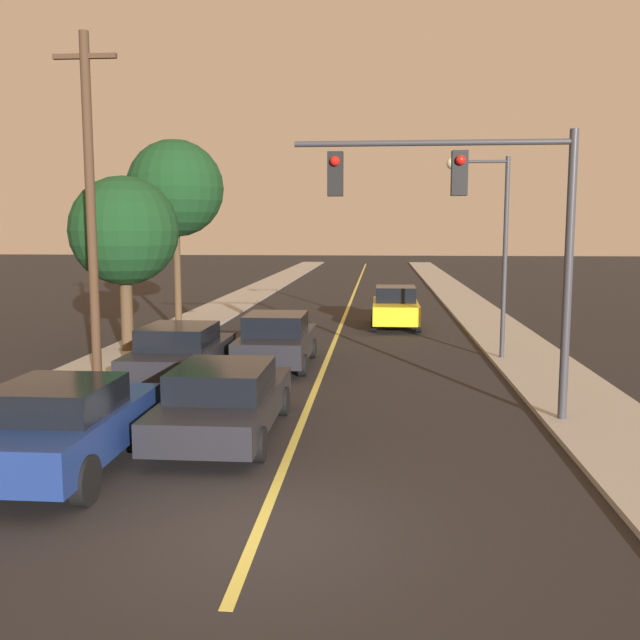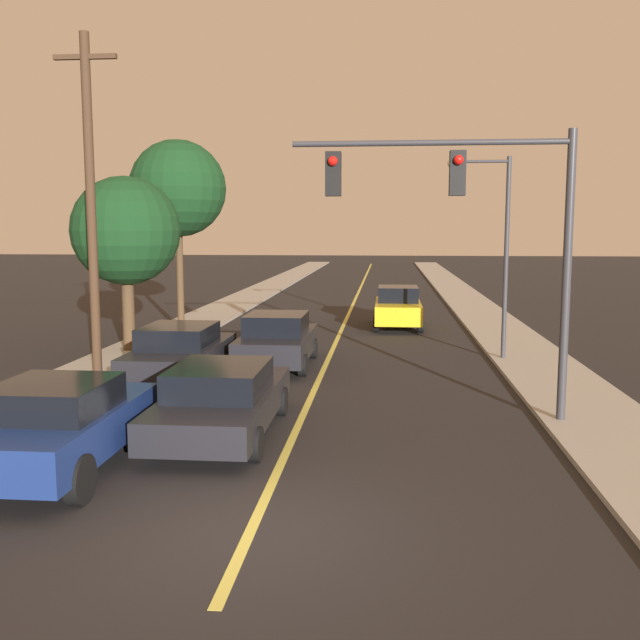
{
  "view_description": "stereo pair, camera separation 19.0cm",
  "coord_description": "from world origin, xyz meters",
  "px_view_note": "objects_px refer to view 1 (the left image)",
  "views": [
    {
      "loc": [
        1.6,
        -9.03,
        4.07
      ],
      "look_at": [
        0.0,
        10.11,
        1.6
      ],
      "focal_mm": 40.0,
      "sensor_mm": 36.0,
      "label": 1
    },
    {
      "loc": [
        1.79,
        -9.02,
        4.07
      ],
      "look_at": [
        0.0,
        10.11,
        1.6
      ],
      "focal_mm": 40.0,
      "sensor_mm": 36.0,
      "label": 2
    }
  ],
  "objects_px": {
    "traffic_signal_mast": "(476,212)",
    "tree_left_far": "(175,189)",
    "car_far_oncoming": "(395,307)",
    "car_near_lane_second": "(277,340)",
    "car_outer_lane_front": "(62,425)",
    "utility_pole_left": "(91,205)",
    "car_near_lane_front": "(224,399)",
    "tree_left_near": "(124,231)",
    "car_outer_lane_second": "(181,353)",
    "streetlamp_right": "(490,227)"
  },
  "relations": [
    {
      "from": "traffic_signal_mast",
      "to": "tree_left_far",
      "type": "distance_m",
      "value": 16.18
    },
    {
      "from": "car_far_oncoming",
      "to": "car_near_lane_second",
      "type": "bearing_deg",
      "value": 67.19
    },
    {
      "from": "car_outer_lane_front",
      "to": "utility_pole_left",
      "type": "bearing_deg",
      "value": 107.39
    },
    {
      "from": "car_near_lane_front",
      "to": "car_near_lane_second",
      "type": "distance_m",
      "value": 7.16
    },
    {
      "from": "car_far_oncoming",
      "to": "tree_left_far",
      "type": "bearing_deg",
      "value": 11.68
    },
    {
      "from": "tree_left_near",
      "to": "tree_left_far",
      "type": "bearing_deg",
      "value": 87.8
    },
    {
      "from": "car_near_lane_front",
      "to": "tree_left_far",
      "type": "height_order",
      "value": "tree_left_far"
    },
    {
      "from": "car_outer_lane_second",
      "to": "traffic_signal_mast",
      "type": "relative_size",
      "value": 0.81
    },
    {
      "from": "traffic_signal_mast",
      "to": "utility_pole_left",
      "type": "distance_m",
      "value": 9.58
    },
    {
      "from": "traffic_signal_mast",
      "to": "car_outer_lane_front",
      "type": "bearing_deg",
      "value": -152.16
    },
    {
      "from": "utility_pole_left",
      "to": "tree_left_near",
      "type": "relative_size",
      "value": 1.55
    },
    {
      "from": "car_outer_lane_front",
      "to": "car_far_oncoming",
      "type": "distance_m",
      "value": 19.22
    },
    {
      "from": "car_near_lane_front",
      "to": "traffic_signal_mast",
      "type": "distance_m",
      "value": 6.34
    },
    {
      "from": "traffic_signal_mast",
      "to": "tree_left_far",
      "type": "relative_size",
      "value": 0.8
    },
    {
      "from": "car_near_lane_second",
      "to": "traffic_signal_mast",
      "type": "xyz_separation_m",
      "value": [
        4.97,
        -5.73,
        3.61
      ]
    },
    {
      "from": "car_outer_lane_second",
      "to": "tree_left_near",
      "type": "height_order",
      "value": "tree_left_near"
    },
    {
      "from": "streetlamp_right",
      "to": "tree_left_near",
      "type": "height_order",
      "value": "streetlamp_right"
    },
    {
      "from": "car_near_lane_second",
      "to": "car_outer_lane_second",
      "type": "distance_m",
      "value": 3.29
    },
    {
      "from": "traffic_signal_mast",
      "to": "streetlamp_right",
      "type": "bearing_deg",
      "value": 79.36
    },
    {
      "from": "car_far_oncoming",
      "to": "car_near_lane_front",
      "type": "bearing_deg",
      "value": 76.97
    },
    {
      "from": "car_near_lane_front",
      "to": "car_outer_lane_front",
      "type": "relative_size",
      "value": 1.16
    },
    {
      "from": "car_near_lane_front",
      "to": "traffic_signal_mast",
      "type": "bearing_deg",
      "value": 16.06
    },
    {
      "from": "car_near_lane_front",
      "to": "tree_left_near",
      "type": "height_order",
      "value": "tree_left_near"
    },
    {
      "from": "tree_left_near",
      "to": "streetlamp_right",
      "type": "bearing_deg",
      "value": -1.46
    },
    {
      "from": "car_near_lane_front",
      "to": "streetlamp_right",
      "type": "height_order",
      "value": "streetlamp_right"
    },
    {
      "from": "utility_pole_left",
      "to": "tree_left_far",
      "type": "bearing_deg",
      "value": 94.17
    },
    {
      "from": "car_near_lane_front",
      "to": "car_outer_lane_second",
      "type": "xyz_separation_m",
      "value": [
        -2.22,
        4.74,
        0.06
      ]
    },
    {
      "from": "car_far_oncoming",
      "to": "utility_pole_left",
      "type": "xyz_separation_m",
      "value": [
        -7.92,
        -11.86,
        3.8
      ]
    },
    {
      "from": "car_near_lane_second",
      "to": "streetlamp_right",
      "type": "bearing_deg",
      "value": 12.92
    },
    {
      "from": "car_outer_lane_second",
      "to": "utility_pole_left",
      "type": "relative_size",
      "value": 0.55
    },
    {
      "from": "car_outer_lane_second",
      "to": "traffic_signal_mast",
      "type": "xyz_separation_m",
      "value": [
        7.19,
        -3.31,
        3.61
      ]
    },
    {
      "from": "car_outer_lane_front",
      "to": "utility_pole_left",
      "type": "xyz_separation_m",
      "value": [
        -2.01,
        6.43,
        3.82
      ]
    },
    {
      "from": "traffic_signal_mast",
      "to": "car_near_lane_front",
      "type": "bearing_deg",
      "value": -163.94
    },
    {
      "from": "car_outer_lane_front",
      "to": "tree_left_far",
      "type": "distance_m",
      "value": 17.4
    },
    {
      "from": "car_far_oncoming",
      "to": "utility_pole_left",
      "type": "bearing_deg",
      "value": 56.28
    },
    {
      "from": "car_near_lane_front",
      "to": "car_far_oncoming",
      "type": "distance_m",
      "value": 16.35
    },
    {
      "from": "tree_left_near",
      "to": "car_near_lane_second",
      "type": "bearing_deg",
      "value": -18.63
    },
    {
      "from": "utility_pole_left",
      "to": "tree_left_near",
      "type": "height_order",
      "value": "utility_pole_left"
    },
    {
      "from": "car_near_lane_second",
      "to": "streetlamp_right",
      "type": "distance_m",
      "value": 7.29
    },
    {
      "from": "car_outer_lane_second",
      "to": "car_far_oncoming",
      "type": "height_order",
      "value": "car_far_oncoming"
    },
    {
      "from": "tree_left_near",
      "to": "car_outer_lane_second",
      "type": "bearing_deg",
      "value": -54.72
    },
    {
      "from": "car_outer_lane_front",
      "to": "tree_left_near",
      "type": "relative_size",
      "value": 0.78
    },
    {
      "from": "streetlamp_right",
      "to": "tree_left_far",
      "type": "relative_size",
      "value": 0.82
    },
    {
      "from": "car_near_lane_front",
      "to": "tree_left_near",
      "type": "distance_m",
      "value": 10.79
    },
    {
      "from": "car_outer_lane_front",
      "to": "utility_pole_left",
      "type": "relative_size",
      "value": 0.5
    },
    {
      "from": "car_outer_lane_front",
      "to": "utility_pole_left",
      "type": "height_order",
      "value": "utility_pole_left"
    },
    {
      "from": "car_outer_lane_front",
      "to": "traffic_signal_mast",
      "type": "xyz_separation_m",
      "value": [
        7.19,
        3.8,
        3.58
      ]
    },
    {
      "from": "car_outer_lane_front",
      "to": "tree_left_near",
      "type": "height_order",
      "value": "tree_left_near"
    },
    {
      "from": "car_outer_lane_second",
      "to": "tree_left_far",
      "type": "relative_size",
      "value": 0.65
    },
    {
      "from": "traffic_signal_mast",
      "to": "utility_pole_left",
      "type": "height_order",
      "value": "utility_pole_left"
    }
  ]
}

